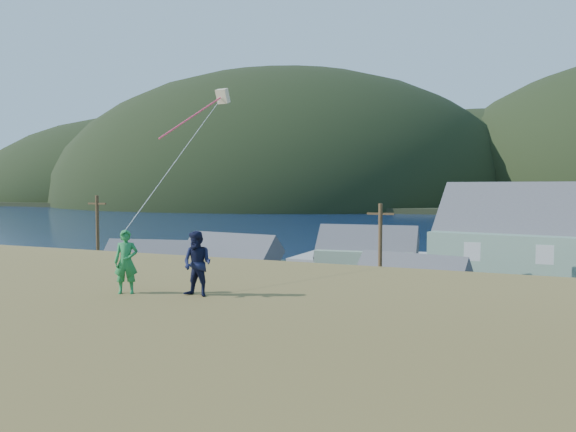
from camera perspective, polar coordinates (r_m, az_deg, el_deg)
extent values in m
plane|color=#0A1638|center=(33.29, 7.36, -14.21)|extent=(900.00, 900.00, 0.00)
cube|color=#4C3D19|center=(31.45, 6.32, -15.15)|extent=(110.00, 8.00, 0.10)
cube|color=#28282B|center=(49.36, 12.84, -8.50)|extent=(72.00, 36.00, 0.12)
cube|color=gray|center=(72.72, 11.48, -4.47)|extent=(26.00, 14.00, 0.90)
cube|color=black|center=(360.82, 21.90, 1.38)|extent=(900.00, 320.00, 2.00)
ellipsoid|color=black|center=(385.78, -13.08, 1.76)|extent=(240.00, 216.00, 108.00)
ellipsoid|color=black|center=(317.91, -0.60, 1.59)|extent=(260.00, 234.00, 143.00)
ellipsoid|color=black|center=(331.94, 18.33, 1.50)|extent=(200.00, 180.00, 100.00)
cube|color=#326E74|center=(50.36, -14.15, -6.59)|extent=(8.39, 6.89, 2.80)
cube|color=#47474C|center=(50.05, -14.18, -4.16)|extent=(8.85, 6.83, 5.45)
cube|color=gray|center=(50.94, -6.18, -6.22)|extent=(9.55, 7.07, 3.13)
cube|color=#47474C|center=(50.62, -6.20, -3.60)|extent=(10.02, 6.95, 5.68)
cube|color=silver|center=(40.19, 12.16, -8.93)|extent=(8.12, 6.49, 2.90)
cube|color=#47474C|center=(39.80, 12.20, -5.87)|extent=(8.60, 6.52, 5.11)
cube|color=slate|center=(59.63, 8.00, -4.87)|extent=(10.45, 6.91, 3.17)
cube|color=#47474C|center=(59.34, 8.02, -2.50)|extent=(10.94, 6.91, 5.88)
cylinder|color=#47331E|center=(43.58, -18.74, -3.98)|extent=(0.24, 0.24, 9.08)
cylinder|color=#47331E|center=(33.50, 9.32, -6.22)|extent=(0.24, 0.24, 8.73)
imported|color=slate|center=(61.80, -2.62, -5.35)|extent=(2.00, 4.64, 1.49)
imported|color=#B9B9B9|center=(58.45, 7.59, -5.84)|extent=(2.30, 5.27, 1.51)
imported|color=silver|center=(54.85, -3.69, -6.51)|extent=(1.51, 4.02, 1.31)
imported|color=maroon|center=(57.27, -6.17, -6.01)|extent=(1.95, 4.51, 1.52)
imported|color=maroon|center=(58.71, 0.73, -5.79)|extent=(2.78, 5.50, 1.49)
imported|color=navy|center=(50.52, 15.44, -7.30)|extent=(2.00, 4.63, 1.56)
imported|color=black|center=(50.83, 6.95, -7.22)|extent=(2.47, 5.09, 1.43)
imported|color=black|center=(55.76, 12.59, -6.41)|extent=(1.87, 4.01, 1.33)
imported|color=#354B85|center=(54.62, 17.75, -6.63)|extent=(1.87, 4.42, 1.42)
imported|color=white|center=(52.61, 0.33, -6.90)|extent=(2.28, 4.85, 1.34)
imported|color=#227C3D|center=(14.42, -16.13, -4.48)|extent=(0.68, 0.61, 1.58)
imported|color=#131735|center=(13.69, -9.20, -4.81)|extent=(0.78, 0.62, 1.57)
cube|color=beige|center=(22.48, -6.65, 11.99)|extent=(0.48, 0.45, 0.60)
cylinder|color=#FF4367|center=(21.61, -9.71, 9.93)|extent=(0.06, 0.06, 3.31)
cylinder|color=white|center=(18.23, -10.40, 6.82)|extent=(0.02, 0.02, 9.61)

